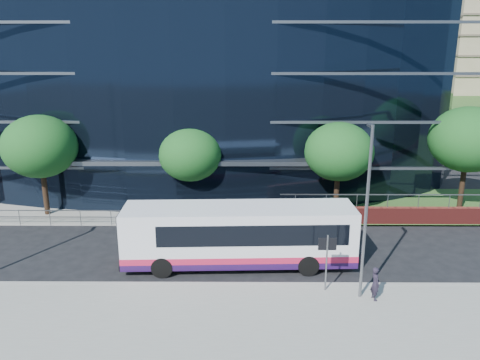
{
  "coord_description": "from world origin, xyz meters",
  "views": [
    {
      "loc": [
        0.58,
        -21.55,
        11.24
      ],
      "look_at": [
        0.4,
        8.0,
        2.85
      ],
      "focal_mm": 35.0,
      "sensor_mm": 36.0,
      "label": 1
    }
  ],
  "objects_px": {
    "pedestrian": "(375,283)",
    "tree_dist_e": "(422,101)",
    "tree_far_d": "(468,139)",
    "tree_far_a": "(40,147)",
    "streetlight_east": "(366,209)",
    "street_sign": "(327,251)",
    "city_bus": "(241,235)",
    "tree_far_c": "(339,152)",
    "tree_far_b": "(190,155)"
  },
  "relations": [
    {
      "from": "tree_far_a",
      "to": "streetlight_east",
      "type": "bearing_deg",
      "value": -30.46
    },
    {
      "from": "pedestrian",
      "to": "tree_far_a",
      "type": "bearing_deg",
      "value": 51.06
    },
    {
      "from": "tree_far_a",
      "to": "streetlight_east",
      "type": "height_order",
      "value": "streetlight_east"
    },
    {
      "from": "tree_dist_e",
      "to": "streetlight_east",
      "type": "bearing_deg",
      "value": -113.11
    },
    {
      "from": "tree_far_a",
      "to": "city_bus",
      "type": "height_order",
      "value": "tree_far_a"
    },
    {
      "from": "tree_dist_e",
      "to": "pedestrian",
      "type": "distance_m",
      "value": 46.0
    },
    {
      "from": "streetlight_east",
      "to": "city_bus",
      "type": "relative_size",
      "value": 0.66
    },
    {
      "from": "tree_far_b",
      "to": "tree_far_c",
      "type": "relative_size",
      "value": 0.93
    },
    {
      "from": "tree_far_c",
      "to": "tree_far_a",
      "type": "bearing_deg",
      "value": 180.0
    },
    {
      "from": "city_bus",
      "to": "tree_far_d",
      "type": "bearing_deg",
      "value": 27.25
    },
    {
      "from": "street_sign",
      "to": "tree_far_d",
      "type": "distance_m",
      "value": 16.61
    },
    {
      "from": "tree_far_a",
      "to": "pedestrian",
      "type": "distance_m",
      "value": 23.03
    },
    {
      "from": "pedestrian",
      "to": "street_sign",
      "type": "bearing_deg",
      "value": 59.43
    },
    {
      "from": "tree_far_b",
      "to": "tree_dist_e",
      "type": "bearing_deg",
      "value": 48.48
    },
    {
      "from": "tree_far_d",
      "to": "tree_far_c",
      "type": "bearing_deg",
      "value": -173.66
    },
    {
      "from": "tree_far_a",
      "to": "tree_far_b",
      "type": "height_order",
      "value": "tree_far_a"
    },
    {
      "from": "tree_far_a",
      "to": "tree_far_c",
      "type": "bearing_deg",
      "value": 0.0
    },
    {
      "from": "tree_far_b",
      "to": "pedestrian",
      "type": "relative_size",
      "value": 3.81
    },
    {
      "from": "tree_dist_e",
      "to": "city_bus",
      "type": "relative_size",
      "value": 0.53
    },
    {
      "from": "streetlight_east",
      "to": "city_bus",
      "type": "xyz_separation_m",
      "value": [
        -5.5,
        3.48,
        -2.7
      ]
    },
    {
      "from": "tree_far_d",
      "to": "street_sign",
      "type": "bearing_deg",
      "value": -134.78
    },
    {
      "from": "streetlight_east",
      "to": "tree_far_a",
      "type": "bearing_deg",
      "value": 149.54
    },
    {
      "from": "tree_far_c",
      "to": "tree_dist_e",
      "type": "xyz_separation_m",
      "value": [
        17.0,
        31.0,
        0.0
      ]
    },
    {
      "from": "street_sign",
      "to": "tree_far_a",
      "type": "relative_size",
      "value": 0.4
    },
    {
      "from": "tree_dist_e",
      "to": "tree_far_a",
      "type": "bearing_deg",
      "value": -140.04
    },
    {
      "from": "pedestrian",
      "to": "city_bus",
      "type": "bearing_deg",
      "value": 49.8
    },
    {
      "from": "tree_dist_e",
      "to": "city_bus",
      "type": "height_order",
      "value": "tree_dist_e"
    },
    {
      "from": "tree_far_c",
      "to": "street_sign",
      "type": "bearing_deg",
      "value": -103.29
    },
    {
      "from": "tree_far_c",
      "to": "tree_far_d",
      "type": "distance_m",
      "value": 9.08
    },
    {
      "from": "tree_far_a",
      "to": "tree_far_b",
      "type": "bearing_deg",
      "value": 2.86
    },
    {
      "from": "street_sign",
      "to": "tree_far_a",
      "type": "height_order",
      "value": "tree_far_a"
    },
    {
      "from": "tree_far_b",
      "to": "pedestrian",
      "type": "height_order",
      "value": "tree_far_b"
    },
    {
      "from": "tree_far_a",
      "to": "tree_far_c",
      "type": "distance_m",
      "value": 20.0
    },
    {
      "from": "tree_far_b",
      "to": "tree_far_d",
      "type": "xyz_separation_m",
      "value": [
        19.0,
        0.5,
        0.98
      ]
    },
    {
      "from": "tree_far_b",
      "to": "tree_far_c",
      "type": "distance_m",
      "value": 10.02
    },
    {
      "from": "tree_far_d",
      "to": "city_bus",
      "type": "height_order",
      "value": "tree_far_d"
    },
    {
      "from": "tree_far_b",
      "to": "tree_dist_e",
      "type": "height_order",
      "value": "tree_dist_e"
    },
    {
      "from": "tree_far_a",
      "to": "tree_dist_e",
      "type": "relative_size",
      "value": 1.07
    },
    {
      "from": "street_sign",
      "to": "streetlight_east",
      "type": "relative_size",
      "value": 0.35
    },
    {
      "from": "tree_far_d",
      "to": "pedestrian",
      "type": "bearing_deg",
      "value": -127.1
    },
    {
      "from": "tree_dist_e",
      "to": "pedestrian",
      "type": "height_order",
      "value": "tree_dist_e"
    },
    {
      "from": "tree_dist_e",
      "to": "tree_far_c",
      "type": "bearing_deg",
      "value": -118.74
    },
    {
      "from": "tree_far_a",
      "to": "tree_far_b",
      "type": "xyz_separation_m",
      "value": [
        10.0,
        0.5,
        -0.65
      ]
    },
    {
      "from": "pedestrian",
      "to": "tree_dist_e",
      "type": "bearing_deg",
      "value": -30.99
    },
    {
      "from": "street_sign",
      "to": "streetlight_east",
      "type": "distance_m",
      "value": 2.8
    },
    {
      "from": "tree_far_b",
      "to": "street_sign",
      "type": "bearing_deg",
      "value": -55.92
    },
    {
      "from": "tree_dist_e",
      "to": "tree_far_d",
      "type": "bearing_deg",
      "value": -104.93
    },
    {
      "from": "tree_far_d",
      "to": "streetlight_east",
      "type": "bearing_deg",
      "value": -129.4
    },
    {
      "from": "pedestrian",
      "to": "streetlight_east",
      "type": "bearing_deg",
      "value": 58.15
    },
    {
      "from": "street_sign",
      "to": "pedestrian",
      "type": "distance_m",
      "value": 2.56
    }
  ]
}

